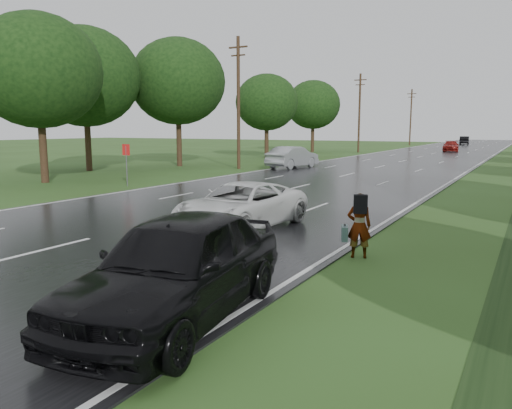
{
  "coord_description": "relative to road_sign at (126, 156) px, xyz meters",
  "views": [
    {
      "loc": [
        11.03,
        -8.35,
        3.19
      ],
      "look_at": [
        5.04,
        2.35,
        1.3
      ],
      "focal_mm": 35.0,
      "sensor_mm": 36.0,
      "label": 1
    }
  ],
  "objects": [
    {
      "name": "tree_west_b",
      "position": [
        -5.5,
        -1.0,
        4.73
      ],
      "size": [
        7.2,
        7.2,
        9.62
      ],
      "color": "#332614",
      "rests_on": "ground"
    },
    {
      "name": "far_car_dark",
      "position": [
        7.5,
        82.07,
        -0.84
      ],
      "size": [
        2.01,
        4.72,
        1.51
      ],
      "primitive_type": "imported",
      "rotation": [
        0.0,
        0.0,
        3.23
      ],
      "color": "black",
      "rests_on": "road"
    },
    {
      "name": "tree_west_d",
      "position": [
        -5.7,
        27.0,
        4.18
      ],
      "size": [
        6.6,
        6.6,
        8.8
      ],
      "color": "#332614",
      "rests_on": "ground"
    },
    {
      "name": "pedestrian",
      "position": [
        15.84,
        -8.62,
        -0.81
      ],
      "size": [
        0.85,
        0.66,
        1.62
      ],
      "rotation": [
        0.0,
        0.0,
        3.51
      ],
      "color": "#A5998C",
      "rests_on": "ground"
    },
    {
      "name": "center_line",
      "position": [
        8.5,
        33.0,
        -1.6
      ],
      "size": [
        0.12,
        180.0,
        0.01
      ],
      "primitive_type": "cube",
      "color": "silver",
      "rests_on": "road"
    },
    {
      "name": "tree_west_c",
      "position": [
        -6.5,
        13.0,
        5.27
      ],
      "size": [
        7.8,
        7.8,
        10.43
      ],
      "color": "#332614",
      "rests_on": "ground"
    },
    {
      "name": "dark_sedan",
      "position": [
        14.5,
        -14.02,
        -0.71
      ],
      "size": [
        2.83,
        5.48,
        1.78
      ],
      "primitive_type": "imported",
      "rotation": [
        0.0,
        0.0,
        0.14
      ],
      "color": "black",
      "rests_on": "road"
    },
    {
      "name": "white_pickup",
      "position": [
        11.5,
        -7.0,
        -0.89
      ],
      "size": [
        2.74,
        5.3,
        1.43
      ],
      "primitive_type": "imported",
      "rotation": [
        0.0,
        0.0,
        -0.07
      ],
      "color": "silver",
      "rests_on": "road"
    },
    {
      "name": "tree_west_e",
      "position": [
        -9.5,
        6.0,
        5.19
      ],
      "size": [
        8.0,
        8.0,
        10.44
      ],
      "color": "#332614",
      "rests_on": "ground"
    },
    {
      "name": "utility_pole_far",
      "position": [
        -0.7,
        43.0,
        3.55
      ],
      "size": [
        1.6,
        0.26,
        10.0
      ],
      "color": "#332614",
      "rests_on": "ground"
    },
    {
      "name": "utility_pole_distant",
      "position": [
        -0.7,
        73.0,
        3.55
      ],
      "size": [
        1.6,
        0.26,
        10.0
      ],
      "color": "#332614",
      "rests_on": "ground"
    },
    {
      "name": "utility_pole_mid",
      "position": [
        -0.7,
        13.0,
        3.55
      ],
      "size": [
        1.6,
        0.26,
        10.0
      ],
      "color": "#332614",
      "rests_on": "ground"
    },
    {
      "name": "silver_sedan",
      "position": [
        2.81,
        15.39,
        -0.75
      ],
      "size": [
        2.5,
        5.36,
        1.7
      ],
      "primitive_type": "imported",
      "rotation": [
        0.0,
        0.0,
        3.0
      ],
      "color": "#92959A",
      "rests_on": "road"
    },
    {
      "name": "edge_stripe_west",
      "position": [
        1.75,
        33.0,
        -1.6
      ],
      "size": [
        0.12,
        180.0,
        0.01
      ],
      "primitive_type": "cube",
      "color": "silver",
      "rests_on": "road"
    },
    {
      "name": "road",
      "position": [
        8.5,
        33.0,
        -1.62
      ],
      "size": [
        14.0,
        180.0,
        0.04
      ],
      "primitive_type": "cube",
      "color": "black",
      "rests_on": "ground"
    },
    {
      "name": "road_sign",
      "position": [
        0.0,
        0.0,
        0.0
      ],
      "size": [
        0.5,
        0.06,
        2.3
      ],
      "color": "slate",
      "rests_on": "ground"
    },
    {
      "name": "tree_west_f",
      "position": [
        -6.3,
        41.0,
        4.49
      ],
      "size": [
        7.0,
        7.0,
        9.29
      ],
      "color": "#332614",
      "rests_on": "ground"
    },
    {
      "name": "ground",
      "position": [
        8.5,
        -12.0,
        -1.64
      ],
      "size": [
        220.0,
        220.0,
        0.0
      ],
      "primitive_type": "plane",
      "color": "#2C4819",
      "rests_on": "ground"
    },
    {
      "name": "edge_stripe_east",
      "position": [
        15.25,
        33.0,
        -1.6
      ],
      "size": [
        0.12,
        180.0,
        0.01
      ],
      "primitive_type": "cube",
      "color": "silver",
      "rests_on": "road"
    },
    {
      "name": "far_car_red",
      "position": [
        9.51,
        50.93,
        -0.9
      ],
      "size": [
        2.52,
        5.04,
        1.41
      ],
      "primitive_type": "imported",
      "rotation": [
        0.0,
        0.0,
        0.12
      ],
      "color": "maroon",
      "rests_on": "road"
    }
  ]
}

